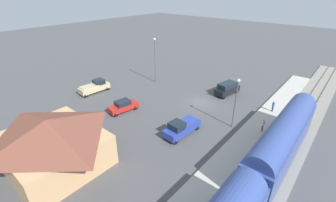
{
  "coord_description": "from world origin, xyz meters",
  "views": [
    {
      "loc": [
        -17.35,
        28.78,
        17.18
      ],
      "look_at": [
        3.19,
        4.38,
        1.0
      ],
      "focal_mm": 24.32,
      "sensor_mm": 36.0,
      "label": 1
    }
  ],
  "objects": [
    {
      "name": "railway_track",
      "position": [
        -14.0,
        0.0,
        0.09
      ],
      "size": [
        4.8,
        70.0,
        0.3
      ],
      "color": "gray",
      "rests_on": "ground"
    },
    {
      "name": "sedan_red",
      "position": [
        7.55,
        9.86,
        0.88
      ],
      "size": [
        2.57,
        4.75,
        1.74
      ],
      "color": "red",
      "rests_on": "ground"
    },
    {
      "name": "platform",
      "position": [
        -10.0,
        0.0,
        0.15
      ],
      "size": [
        3.2,
        46.0,
        0.3
      ],
      "color": "#B7B2A8",
      "rests_on": "ground"
    },
    {
      "name": "pickup_blue",
      "position": [
        -2.97,
        9.01,
        1.03
      ],
      "size": [
        2.31,
        5.52,
        2.14
      ],
      "color": "#283D9E",
      "rests_on": "ground"
    },
    {
      "name": "pedestrian_on_platform",
      "position": [
        -10.12,
        -4.15,
        1.28
      ],
      "size": [
        0.36,
        0.36,
        1.71
      ],
      "color": "#23284C",
      "rests_on": "platform"
    },
    {
      "name": "light_pole_lot_center",
      "position": [
        11.76,
        -1.96,
        5.37
      ],
      "size": [
        0.44,
        0.44,
        8.66
      ],
      "color": "#515156",
      "rests_on": "ground"
    },
    {
      "name": "suv_black",
      "position": [
        -1.79,
        -5.79,
        1.15
      ],
      "size": [
        2.77,
        5.16,
        2.22
      ],
      "color": "black",
      "rests_on": "ground"
    },
    {
      "name": "ground_plane",
      "position": [
        0.0,
        0.0,
        0.0
      ],
      "size": [
        200.0,
        200.0,
        0.0
      ],
      "primitive_type": "plane",
      "color": "#4C4C4F"
    },
    {
      "name": "station_building",
      "position": [
        4.0,
        22.0,
        2.86
      ],
      "size": [
        10.67,
        9.53,
        5.5
      ],
      "color": "tan",
      "rests_on": "ground"
    },
    {
      "name": "light_pole_near_platform",
      "position": [
        -7.2,
        3.2,
        4.45
      ],
      "size": [
        0.44,
        0.44,
        6.97
      ],
      "color": "#515156",
      "rests_on": "ground"
    },
    {
      "name": "pedestrian_waiting_far",
      "position": [
        -10.8,
        2.04,
        1.28
      ],
      "size": [
        0.36,
        0.36,
        1.71
      ],
      "color": "brown",
      "rests_on": "platform"
    },
    {
      "name": "pickup_tan",
      "position": [
        16.87,
        8.56,
        1.03
      ],
      "size": [
        2.31,
        5.52,
        2.14
      ],
      "color": "#C6B284",
      "rests_on": "ground"
    }
  ]
}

